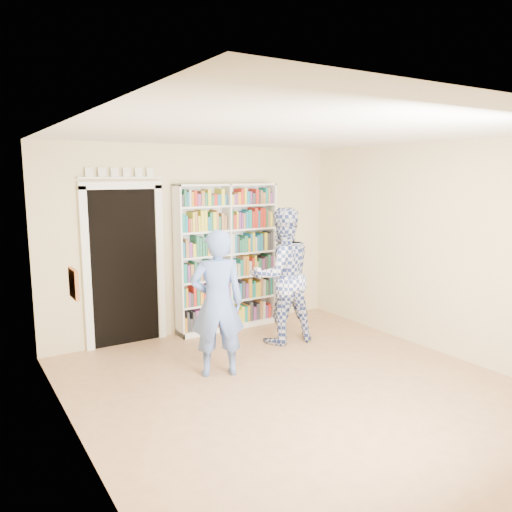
{
  "coord_description": "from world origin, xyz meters",
  "views": [
    {
      "loc": [
        -3.09,
        -4.02,
        2.3
      ],
      "look_at": [
        -0.01,
        0.9,
        1.34
      ],
      "focal_mm": 35.0,
      "sensor_mm": 36.0,
      "label": 1
    }
  ],
  "objects": [
    {
      "name": "bookshelf",
      "position": [
        0.39,
        2.34,
        1.09
      ],
      "size": [
        1.57,
        0.29,
        2.16
      ],
      "rotation": [
        0.0,
        0.0,
        0.04
      ],
      "color": "white",
      "rests_on": "floor"
    },
    {
      "name": "man_blue",
      "position": [
        -0.55,
        0.87,
        0.85
      ],
      "size": [
        0.72,
        0.59,
        1.69
      ],
      "primitive_type": "imported",
      "rotation": [
        0.0,
        0.0,
        2.8
      ],
      "color": "#5877C4",
      "rests_on": "floor"
    },
    {
      "name": "floor",
      "position": [
        0.0,
        0.0,
        0.0
      ],
      "size": [
        5.0,
        5.0,
        0.0
      ],
      "primitive_type": "plane",
      "color": "#9C6F4B",
      "rests_on": "ground"
    },
    {
      "name": "ceiling",
      "position": [
        0.0,
        0.0,
        2.7
      ],
      "size": [
        5.0,
        5.0,
        0.0
      ],
      "primitive_type": "plane",
      "rotation": [
        3.14,
        0.0,
        0.0
      ],
      "color": "white",
      "rests_on": "wall_back"
    },
    {
      "name": "paper_sheet",
      "position": [
        0.82,
        1.25,
        1.05
      ],
      "size": [
        0.22,
        0.02,
        0.31
      ],
      "primitive_type": "cube",
      "rotation": [
        0.0,
        0.0,
        -0.03
      ],
      "color": "white",
      "rests_on": "man_plaid"
    },
    {
      "name": "wall_left",
      "position": [
        -2.25,
        0.0,
        1.35
      ],
      "size": [
        0.0,
        5.0,
        5.0
      ],
      "primitive_type": "plane",
      "rotation": [
        1.57,
        0.0,
        1.57
      ],
      "color": "beige",
      "rests_on": "floor"
    },
    {
      "name": "wall_art",
      "position": [
        -2.23,
        0.2,
        1.4
      ],
      "size": [
        0.03,
        0.25,
        0.25
      ],
      "primitive_type": "cube",
      "color": "brown",
      "rests_on": "wall_left"
    },
    {
      "name": "wall_back",
      "position": [
        0.0,
        2.5,
        1.35
      ],
      "size": [
        4.5,
        0.0,
        4.5
      ],
      "primitive_type": "plane",
      "rotation": [
        1.57,
        0.0,
        0.0
      ],
      "color": "beige",
      "rests_on": "floor"
    },
    {
      "name": "wall_right",
      "position": [
        2.25,
        0.0,
        1.35
      ],
      "size": [
        0.0,
        5.0,
        5.0
      ],
      "primitive_type": "plane",
      "rotation": [
        1.57,
        0.0,
        -1.57
      ],
      "color": "beige",
      "rests_on": "floor"
    },
    {
      "name": "man_plaid",
      "position": [
        0.74,
        1.43,
        0.93
      ],
      "size": [
        0.99,
        0.83,
        1.86
      ],
      "primitive_type": "imported",
      "rotation": [
        0.0,
        0.0,
        3.0
      ],
      "color": "navy",
      "rests_on": "floor"
    },
    {
      "name": "doorway",
      "position": [
        -1.1,
        2.48,
        1.18
      ],
      "size": [
        1.1,
        0.08,
        2.43
      ],
      "color": "black",
      "rests_on": "floor"
    }
  ]
}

